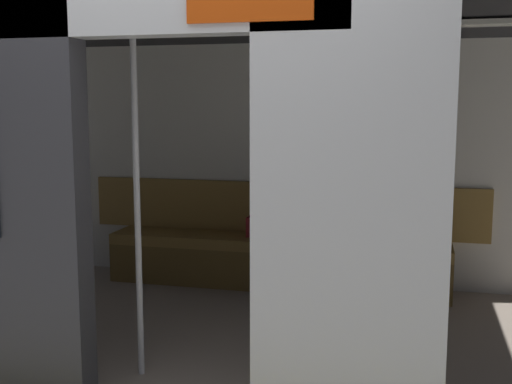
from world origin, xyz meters
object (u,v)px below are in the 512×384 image
(bench_seat, at_px, (275,250))
(grab_pole_far, at_px, (268,205))
(grab_pole_door, at_px, (137,201))
(book, at_px, (348,240))
(train_car, at_px, (231,119))
(handbag, at_px, (262,227))
(person_seated, at_px, (304,215))

(bench_seat, bearing_deg, grab_pole_far, 101.41)
(grab_pole_door, height_order, grab_pole_far, same)
(book, bearing_deg, train_car, 73.85)
(book, bearing_deg, handbag, 12.19)
(person_seated, relative_size, book, 5.26)
(person_seated, xyz_separation_m, book, (-0.35, -0.11, -0.21))
(handbag, relative_size, book, 1.18)
(person_seated, relative_size, handbag, 4.45)
(train_car, distance_m, grab_pole_door, 0.95)
(bench_seat, height_order, handbag, handbag)
(book, height_order, grab_pole_door, grab_pole_door)
(grab_pole_door, bearing_deg, train_car, -112.81)
(handbag, xyz_separation_m, grab_pole_door, (0.25, 1.96, 0.52))
(grab_pole_door, bearing_deg, handbag, -97.32)
(person_seated, xyz_separation_m, handbag, (0.39, -0.12, -0.14))
(handbag, relative_size, grab_pole_far, 0.13)
(book, bearing_deg, grab_pole_far, 96.20)
(train_car, relative_size, book, 29.09)
(train_car, distance_m, bench_seat, 1.60)
(train_car, xyz_separation_m, person_seated, (-0.31, -1.06, -0.82))
(bench_seat, bearing_deg, person_seated, 168.59)
(bench_seat, bearing_deg, grab_pole_door, 78.80)
(book, bearing_deg, bench_seat, 18.22)
(bench_seat, height_order, book, book)
(train_car, distance_m, person_seated, 1.38)
(grab_pole_far, bearing_deg, person_seated, -86.46)
(train_car, height_order, bench_seat, train_car)
(person_seated, bearing_deg, grab_pole_door, 70.87)
(bench_seat, relative_size, handbag, 11.19)
(bench_seat, distance_m, handbag, 0.23)
(bench_seat, xyz_separation_m, handbag, (0.12, -0.07, 0.18))
(bench_seat, bearing_deg, handbag, -28.41)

